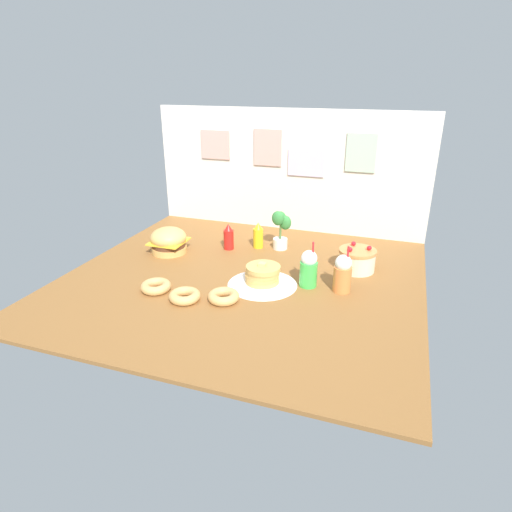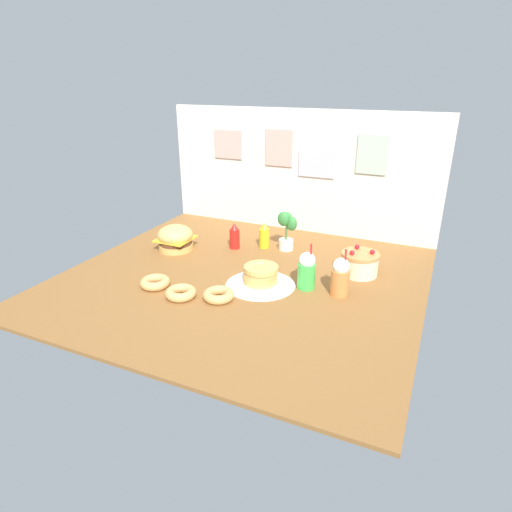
# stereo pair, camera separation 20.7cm
# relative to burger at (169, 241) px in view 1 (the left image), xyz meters

# --- Properties ---
(ground_plane) EXTENTS (2.00, 1.88, 0.02)m
(ground_plane) POSITION_rel_burger_xyz_m (0.59, -0.21, -0.09)
(ground_plane) COLOR brown
(back_wall) EXTENTS (2.00, 0.04, 0.87)m
(back_wall) POSITION_rel_burger_xyz_m (0.59, 0.72, 0.36)
(back_wall) COLOR silver
(back_wall) RESTS_ON ground_plane
(doily_mat) EXTENTS (0.39, 0.39, 0.00)m
(doily_mat) POSITION_rel_burger_xyz_m (0.73, -0.26, -0.08)
(doily_mat) COLOR white
(doily_mat) RESTS_ON ground_plane
(burger) EXTENTS (0.23, 0.23, 0.17)m
(burger) POSITION_rel_burger_xyz_m (0.00, 0.00, 0.00)
(burger) COLOR #DBA859
(burger) RESTS_ON ground_plane
(pancake_stack) EXTENTS (0.30, 0.30, 0.13)m
(pancake_stack) POSITION_rel_burger_xyz_m (0.73, -0.26, -0.03)
(pancake_stack) COLOR white
(pancake_stack) RESTS_ON doily_mat
(layer_cake) EXTENTS (0.22, 0.22, 0.16)m
(layer_cake) POSITION_rel_burger_xyz_m (1.20, 0.11, -0.01)
(layer_cake) COLOR beige
(layer_cake) RESTS_ON ground_plane
(ketchup_bottle) EXTENTS (0.07, 0.07, 0.18)m
(ketchup_bottle) POSITION_rel_burger_xyz_m (0.35, 0.18, 0.00)
(ketchup_bottle) COLOR red
(ketchup_bottle) RESTS_ON ground_plane
(mustard_bottle) EXTENTS (0.07, 0.07, 0.18)m
(mustard_bottle) POSITION_rel_burger_xyz_m (0.53, 0.27, 0.00)
(mustard_bottle) COLOR yellow
(mustard_bottle) RESTS_ON ground_plane
(cream_soda_cup) EXTENTS (0.10, 0.10, 0.26)m
(cream_soda_cup) POSITION_rel_burger_xyz_m (0.97, -0.19, 0.02)
(cream_soda_cup) COLOR green
(cream_soda_cup) RESTS_ON ground_plane
(orange_float_cup) EXTENTS (0.10, 0.10, 0.26)m
(orange_float_cup) POSITION_rel_burger_xyz_m (1.16, -0.19, 0.02)
(orange_float_cup) COLOR orange
(orange_float_cup) RESTS_ON ground_plane
(donut_pink_glaze) EXTENTS (0.16, 0.16, 0.05)m
(donut_pink_glaze) POSITION_rel_burger_xyz_m (0.21, -0.51, -0.05)
(donut_pink_glaze) COLOR tan
(donut_pink_glaze) RESTS_ON ground_plane
(donut_chocolate) EXTENTS (0.16, 0.16, 0.05)m
(donut_chocolate) POSITION_rel_burger_xyz_m (0.41, -0.56, -0.05)
(donut_chocolate) COLOR tan
(donut_chocolate) RESTS_ON ground_plane
(donut_vanilla) EXTENTS (0.16, 0.16, 0.05)m
(donut_vanilla) POSITION_rel_burger_xyz_m (0.60, -0.50, -0.05)
(donut_vanilla) COLOR tan
(donut_vanilla) RESTS_ON ground_plane
(potted_plant) EXTENTS (0.12, 0.11, 0.27)m
(potted_plant) POSITION_rel_burger_xyz_m (0.67, 0.30, 0.06)
(potted_plant) COLOR white
(potted_plant) RESTS_ON ground_plane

